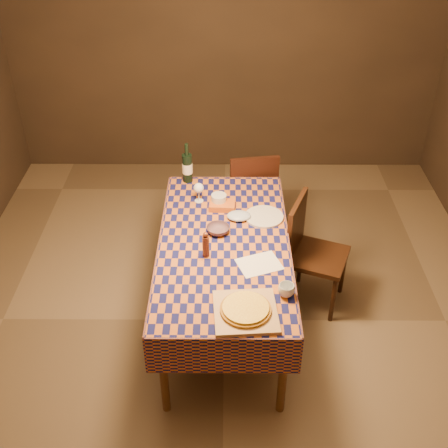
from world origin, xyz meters
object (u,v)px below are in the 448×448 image
object	(u,v)px
wine_bottle	(187,167)
white_plate	(264,217)
pizza	(246,309)
bowl	(218,230)
chair_far	(251,192)
cutting_board	(245,312)
chair_right	(309,247)
dining_table	(224,251)

from	to	relation	value
wine_bottle	white_plate	distance (m)	0.82
pizza	wine_bottle	world-z (taller)	wine_bottle
bowl	chair_far	size ratio (longest dim) A/B	0.18
pizza	chair_far	distance (m)	1.81
cutting_board	bowl	xyz separation A→B (m)	(-0.18, 0.83, 0.01)
white_plate	wine_bottle	bearing A→B (deg)	138.53
white_plate	chair_right	xyz separation A→B (m)	(0.36, -0.05, -0.26)
pizza	chair_right	distance (m)	1.15
cutting_board	chair_right	xyz separation A→B (m)	(0.53, 0.98, -0.26)
bowl	white_plate	bearing A→B (deg)	29.26
wine_bottle	chair_right	distance (m)	1.19
dining_table	cutting_board	distance (m)	0.73
dining_table	wine_bottle	xyz separation A→B (m)	(-0.31, 0.86, 0.20)
dining_table	white_plate	size ratio (longest dim) A/B	6.24
dining_table	cutting_board	xyz separation A→B (m)	(0.14, -0.71, 0.09)
cutting_board	chair_far	size ratio (longest dim) A/B	0.41
white_plate	dining_table	bearing A→B (deg)	-133.61
wine_bottle	chair_right	world-z (taller)	wine_bottle
wine_bottle	pizza	bearing A→B (deg)	-74.18
dining_table	cutting_board	bearing A→B (deg)	-79.16
chair_far	chair_right	bearing A→B (deg)	-62.34
dining_table	wine_bottle	distance (m)	0.93
bowl	chair_right	world-z (taller)	chair_right
dining_table	white_plate	xyz separation A→B (m)	(0.30, 0.32, 0.08)
pizza	chair_right	size ratio (longest dim) A/B	0.36
wine_bottle	chair_far	xyz separation A→B (m)	(0.55, 0.22, -0.38)
cutting_board	dining_table	bearing A→B (deg)	100.84
pizza	bowl	world-z (taller)	pizza
chair_far	white_plate	bearing A→B (deg)	-85.12
dining_table	chair_far	world-z (taller)	chair_far
pizza	bowl	xyz separation A→B (m)	(-0.18, 0.83, -0.01)
bowl	chair_far	distance (m)	1.03
pizza	chair_far	xyz separation A→B (m)	(0.10, 1.79, -0.29)
bowl	wine_bottle	bearing A→B (deg)	109.82
dining_table	chair_right	distance (m)	0.73
bowl	white_plate	xyz separation A→B (m)	(0.35, 0.19, -0.02)
chair_far	chair_right	xyz separation A→B (m)	(0.42, -0.81, 0.00)
chair_right	chair_far	bearing A→B (deg)	117.66
chair_far	pizza	bearing A→B (deg)	-93.27
pizza	wine_bottle	xyz separation A→B (m)	(-0.44, 1.56, 0.09)
wine_bottle	bowl	bearing A→B (deg)	-70.18
dining_table	wine_bottle	bearing A→B (deg)	109.76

